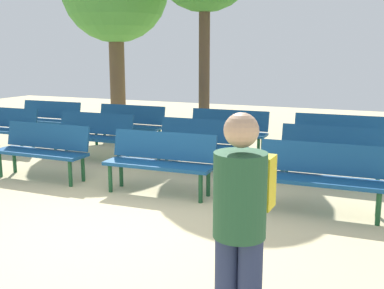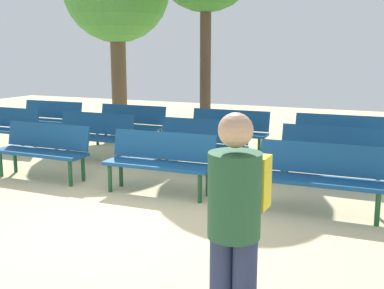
{
  "view_description": "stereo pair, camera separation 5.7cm",
  "coord_description": "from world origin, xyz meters",
  "px_view_note": "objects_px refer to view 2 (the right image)",
  "views": [
    {
      "loc": [
        2.93,
        -4.22,
        2.01
      ],
      "look_at": [
        0.0,
        2.53,
        0.55
      ],
      "focal_mm": 43.63,
      "sensor_mm": 36.0,
      "label": 1
    },
    {
      "loc": [
        2.99,
        -4.19,
        2.01
      ],
      "look_at": [
        0.0,
        2.53,
        0.55
      ],
      "focal_mm": 43.63,
      "sensor_mm": 36.0,
      "label": 2
    }
  ],
  "objects_px": {
    "bench_r1_c3": "(331,151)",
    "bench_r0_c1": "(43,147)",
    "bench_r2_c1": "(130,123)",
    "bench_r2_c2": "(228,129)",
    "bench_r1_c0": "(4,126)",
    "bench_r1_c1": "(93,133)",
    "bench_r1_c2": "(201,142)",
    "bench_r0_c2": "(160,159)",
    "bench_r2_c0": "(50,117)",
    "bench_r0_c3": "(320,174)",
    "visitor_with_backpack": "(236,222)",
    "bench_r2_c3": "(338,136)"
  },
  "relations": [
    {
      "from": "bench_r0_c3",
      "to": "bench_r2_c1",
      "type": "height_order",
      "value": "same"
    },
    {
      "from": "bench_r2_c2",
      "to": "visitor_with_backpack",
      "type": "xyz_separation_m",
      "value": [
        2.17,
        -5.97,
        0.43
      ]
    },
    {
      "from": "bench_r0_c2",
      "to": "bench_r1_c2",
      "type": "height_order",
      "value": "same"
    },
    {
      "from": "bench_r1_c1",
      "to": "visitor_with_backpack",
      "type": "relative_size",
      "value": 0.98
    },
    {
      "from": "bench_r2_c0",
      "to": "bench_r2_c1",
      "type": "bearing_deg",
      "value": -0.5
    },
    {
      "from": "bench_r1_c3",
      "to": "visitor_with_backpack",
      "type": "relative_size",
      "value": 0.97
    },
    {
      "from": "bench_r1_c0",
      "to": "bench_r1_c3",
      "type": "bearing_deg",
      "value": 0.44
    },
    {
      "from": "bench_r1_c0",
      "to": "bench_r2_c2",
      "type": "distance_m",
      "value": 4.66
    },
    {
      "from": "bench_r1_c0",
      "to": "bench_r1_c2",
      "type": "height_order",
      "value": "same"
    },
    {
      "from": "bench_r0_c1",
      "to": "visitor_with_backpack",
      "type": "relative_size",
      "value": 0.97
    },
    {
      "from": "visitor_with_backpack",
      "to": "bench_r2_c2",
      "type": "bearing_deg",
      "value": -68.4
    },
    {
      "from": "bench_r2_c2",
      "to": "bench_r2_c3",
      "type": "relative_size",
      "value": 1.0
    },
    {
      "from": "bench_r0_c2",
      "to": "bench_r0_c3",
      "type": "height_order",
      "value": "same"
    },
    {
      "from": "bench_r0_c2",
      "to": "bench_r2_c1",
      "type": "xyz_separation_m",
      "value": [
        -2.23,
        2.84,
        0.0
      ]
    },
    {
      "from": "bench_r1_c2",
      "to": "bench_r0_c2",
      "type": "bearing_deg",
      "value": -92.68
    },
    {
      "from": "bench_r2_c0",
      "to": "bench_r2_c1",
      "type": "relative_size",
      "value": 1.01
    },
    {
      "from": "bench_r1_c2",
      "to": "bench_r2_c2",
      "type": "height_order",
      "value": "same"
    },
    {
      "from": "bench_r1_c0",
      "to": "bench_r2_c1",
      "type": "bearing_deg",
      "value": 33.17
    },
    {
      "from": "bench_r2_c3",
      "to": "bench_r2_c2",
      "type": "bearing_deg",
      "value": -178.44
    },
    {
      "from": "bench_r1_c2",
      "to": "visitor_with_backpack",
      "type": "distance_m",
      "value": 5.02
    },
    {
      "from": "bench_r1_c3",
      "to": "bench_r2_c3",
      "type": "xyz_separation_m",
      "value": [
        -0.08,
        1.47,
        0.0
      ]
    },
    {
      "from": "bench_r0_c3",
      "to": "bench_r1_c2",
      "type": "distance_m",
      "value": 2.61
    },
    {
      "from": "bench_r1_c3",
      "to": "bench_r0_c1",
      "type": "bearing_deg",
      "value": -160.41
    },
    {
      "from": "bench_r0_c1",
      "to": "bench_r2_c0",
      "type": "relative_size",
      "value": 1.0
    },
    {
      "from": "bench_r0_c1",
      "to": "bench_r0_c3",
      "type": "distance_m",
      "value": 4.35
    },
    {
      "from": "bench_r0_c1",
      "to": "bench_r2_c3",
      "type": "distance_m",
      "value": 5.19
    },
    {
      "from": "bench_r1_c0",
      "to": "bench_r2_c2",
      "type": "bearing_deg",
      "value": 18.11
    },
    {
      "from": "bench_r2_c0",
      "to": "bench_r1_c2",
      "type": "bearing_deg",
      "value": -18.37
    },
    {
      "from": "bench_r0_c2",
      "to": "bench_r2_c3",
      "type": "bearing_deg",
      "value": 52.28
    },
    {
      "from": "bench_r1_c2",
      "to": "visitor_with_backpack",
      "type": "height_order",
      "value": "visitor_with_backpack"
    },
    {
      "from": "bench_r0_c3",
      "to": "bench_r1_c1",
      "type": "distance_m",
      "value": 4.62
    },
    {
      "from": "bench_r2_c0",
      "to": "bench_r2_c2",
      "type": "xyz_separation_m",
      "value": [
        4.41,
        0.09,
        0.0
      ]
    },
    {
      "from": "bench_r1_c0",
      "to": "bench_r1_c2",
      "type": "bearing_deg",
      "value": 0.05
    },
    {
      "from": "bench_r0_c3",
      "to": "visitor_with_backpack",
      "type": "height_order",
      "value": "visitor_with_backpack"
    },
    {
      "from": "bench_r1_c0",
      "to": "bench_r2_c0",
      "type": "height_order",
      "value": "same"
    },
    {
      "from": "bench_r0_c3",
      "to": "visitor_with_backpack",
      "type": "relative_size",
      "value": 0.98
    },
    {
      "from": "bench_r1_c0",
      "to": "bench_r1_c1",
      "type": "height_order",
      "value": "same"
    },
    {
      "from": "bench_r2_c1",
      "to": "bench_r2_c2",
      "type": "distance_m",
      "value": 2.25
    },
    {
      "from": "bench_r0_c3",
      "to": "bench_r2_c2",
      "type": "relative_size",
      "value": 1.0
    },
    {
      "from": "bench_r0_c2",
      "to": "bench_r1_c2",
      "type": "relative_size",
      "value": 1.01
    },
    {
      "from": "bench_r0_c2",
      "to": "bench_r1_c1",
      "type": "bearing_deg",
      "value": 144.26
    },
    {
      "from": "bench_r2_c1",
      "to": "bench_r2_c2",
      "type": "relative_size",
      "value": 0.99
    },
    {
      "from": "bench_r0_c2",
      "to": "bench_r2_c1",
      "type": "height_order",
      "value": "same"
    },
    {
      "from": "bench_r1_c2",
      "to": "visitor_with_backpack",
      "type": "xyz_separation_m",
      "value": [
        2.14,
        -4.52,
        0.43
      ]
    },
    {
      "from": "bench_r0_c3",
      "to": "bench_r1_c3",
      "type": "bearing_deg",
      "value": 90.16
    },
    {
      "from": "bench_r1_c1",
      "to": "visitor_with_backpack",
      "type": "distance_m",
      "value": 6.27
    },
    {
      "from": "bench_r2_c0",
      "to": "visitor_with_backpack",
      "type": "distance_m",
      "value": 8.83
    },
    {
      "from": "bench_r1_c1",
      "to": "bench_r2_c2",
      "type": "height_order",
      "value": "same"
    },
    {
      "from": "bench_r2_c1",
      "to": "visitor_with_backpack",
      "type": "bearing_deg",
      "value": -53.16
    },
    {
      "from": "bench_r1_c2",
      "to": "bench_r2_c1",
      "type": "relative_size",
      "value": 1.01
    }
  ]
}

